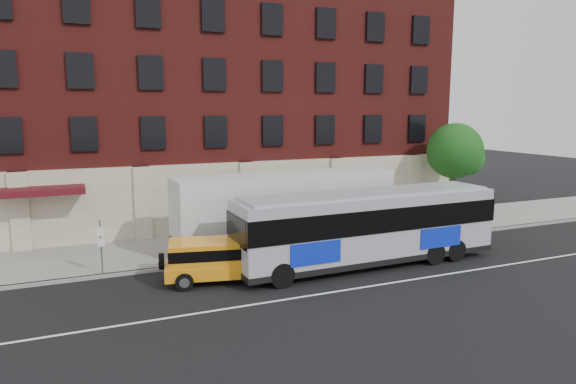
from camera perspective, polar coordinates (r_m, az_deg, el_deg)
name	(u,v)px	position (r m, az deg, el deg)	size (l,w,h in m)	color
ground	(343,296)	(20.51, 6.11, -11.45)	(120.00, 120.00, 0.00)	black
sidewalk	(263,240)	(28.31, -2.82, -5.40)	(60.00, 6.00, 0.15)	gray
kerb	(284,254)	(25.62, -0.48, -6.97)	(60.00, 0.25, 0.15)	gray
lane_line	(336,291)	(20.92, 5.43, -11.00)	(60.00, 0.12, 0.01)	white
building	(221,104)	(34.93, -7.51, 9.75)	(30.00, 12.10, 15.00)	maroon
sign_pole	(101,244)	(23.60, -20.15, -5.51)	(0.30, 0.20, 2.50)	slate
street_tree	(455,153)	(34.96, 18.18, 4.15)	(3.60, 3.60, 6.20)	#372B1B
city_bus	(368,225)	(23.97, 8.91, -3.64)	(12.80, 2.96, 3.50)	#9FA0AA
yellow_suv	(213,258)	(21.89, -8.35, -7.33)	(4.80, 2.75, 1.79)	orange
shipping_container	(287,211)	(26.71, -0.10, -2.15)	(11.96, 3.07, 3.95)	black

